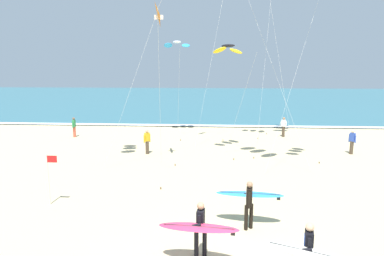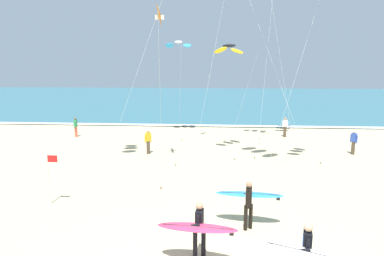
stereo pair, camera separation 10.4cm
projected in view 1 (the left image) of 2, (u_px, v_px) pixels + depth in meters
The scene contains 13 objects.
ocean_water at pixel (215, 98), 60.56m from camera, with size 160.00×60.00×0.08m, color #336B7A.
shoreline_foam at pixel (215, 126), 31.40m from camera, with size 160.00×0.99×0.01m, color white.
surfer_lead at pixel (199, 227), 9.32m from camera, with size 2.31×1.05×1.71m.
surfer_trailing at pixel (249, 198), 11.40m from camera, with size 2.40×1.05×1.71m.
surfer_third at pixel (309, 251), 8.10m from camera, with size 2.19×1.09×1.71m.
kite_arc_charcoal_near at pixel (228, 49), 20.65m from camera, with size 2.76×2.62×6.92m.
kite_delta_amber_high at pixel (159, 15), 17.43m from camera, with size 0.92×4.51×8.89m.
kite_arc_ivory_low at pixel (177, 44), 26.86m from camera, with size 2.25×3.59×7.63m.
bystander_green_top at pixel (74, 127), 26.45m from camera, with size 0.22×0.50×1.59m.
bystander_blue_top at pixel (352, 142), 21.20m from camera, with size 0.33×0.42×1.59m.
bystander_white_top at pixel (284, 127), 26.56m from camera, with size 0.42×0.33×1.59m.
bystander_yellow_top at pixel (147, 142), 21.25m from camera, with size 0.38×0.38×1.59m.
lifeguard_flag at pixel (49, 174), 13.25m from camera, with size 0.45×0.05×2.10m.
Camera 1 is at (-0.06, -7.68, 5.45)m, focal length 31.04 mm.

